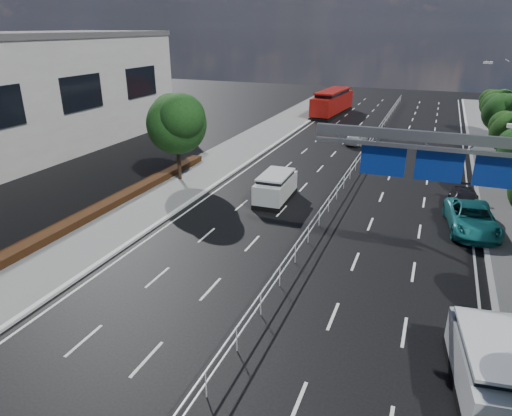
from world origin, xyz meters
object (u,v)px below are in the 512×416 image
(red_bus, at_px, (332,102))
(silver_minivan, at_px, (491,369))
(near_car_silver, at_px, (357,137))
(overhead_gantry, at_px, (458,162))
(parked_car_teal, at_px, (472,218))
(parked_car_dark, at_px, (465,202))
(white_minivan, at_px, (276,187))
(near_car_dark, at_px, (328,111))

(red_bus, relative_size, silver_minivan, 2.19)
(near_car_silver, bearing_deg, overhead_gantry, 114.32)
(overhead_gantry, height_order, near_car_silver, overhead_gantry)
(overhead_gantry, xyz_separation_m, near_car_silver, (-8.29, 24.68, -4.94))
(parked_car_teal, relative_size, parked_car_dark, 1.22)
(overhead_gantry, distance_m, white_minivan, 13.31)
(near_car_dark, height_order, parked_car_dark, near_car_dark)
(overhead_gantry, xyz_separation_m, red_bus, (-14.24, 39.60, -3.93))
(parked_car_teal, bearing_deg, white_minivan, 170.27)
(overhead_gantry, bearing_deg, parked_car_dark, 82.21)
(red_bus, height_order, near_car_silver, red_bus)
(near_car_silver, xyz_separation_m, parked_car_dark, (9.54, -15.53, -0.01))
(near_car_dark, bearing_deg, parked_car_teal, 121.45)
(overhead_gantry, height_order, parked_car_teal, overhead_gantry)
(white_minivan, relative_size, silver_minivan, 0.89)
(red_bus, bearing_deg, near_car_dark, -92.81)
(red_bus, xyz_separation_m, near_car_silver, (5.95, -14.92, -1.01))
(overhead_gantry, distance_m, silver_minivan, 8.87)
(white_minivan, distance_m, parked_car_dark, 12.08)
(white_minivan, relative_size, red_bus, 0.41)
(near_car_silver, distance_m, parked_car_teal, 20.97)
(overhead_gantry, bearing_deg, parked_car_teal, 75.80)
(white_minivan, distance_m, near_car_dark, 31.77)
(near_car_silver, xyz_separation_m, near_car_dark, (-6.15, 13.47, 0.05))
(red_bus, relative_size, parked_car_dark, 2.44)
(near_car_silver, bearing_deg, white_minivan, 88.60)
(near_car_dark, bearing_deg, white_minivan, 101.91)
(overhead_gantry, relative_size, near_car_dark, 2.36)
(silver_minivan, bearing_deg, overhead_gantry, 93.99)
(silver_minivan, distance_m, parked_car_dark, 16.55)
(red_bus, bearing_deg, parked_car_teal, -59.69)
(parked_car_dark, bearing_deg, white_minivan, -169.44)
(near_car_dark, bearing_deg, near_car_silver, 119.41)
(near_car_silver, xyz_separation_m, parked_car_teal, (9.85, -18.52, 0.10))
(near_car_dark, height_order, silver_minivan, silver_minivan)
(parked_car_dark, bearing_deg, overhead_gantry, -99.28)
(overhead_gantry, xyz_separation_m, near_car_dark, (-14.44, 38.15, -4.89))
(white_minivan, bearing_deg, near_car_dark, 95.18)
(near_car_silver, bearing_deg, parked_car_teal, 123.77)
(overhead_gantry, relative_size, parked_car_dark, 2.28)
(white_minivan, height_order, near_car_silver, white_minivan)
(parked_car_teal, bearing_deg, overhead_gantry, -111.74)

